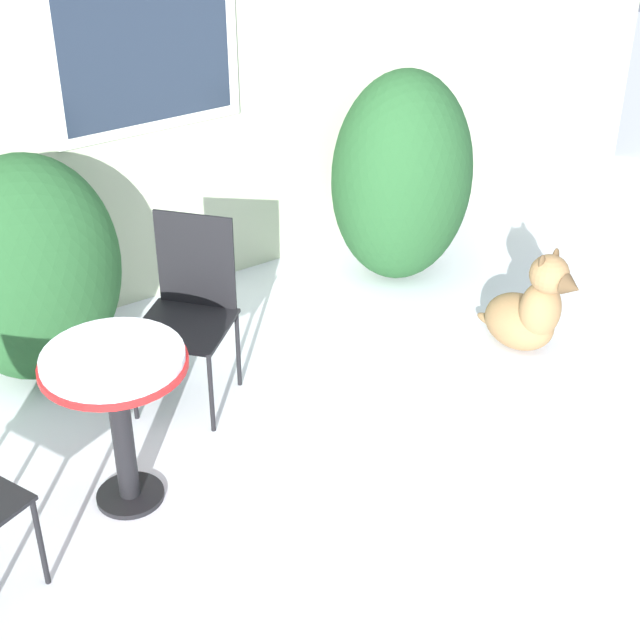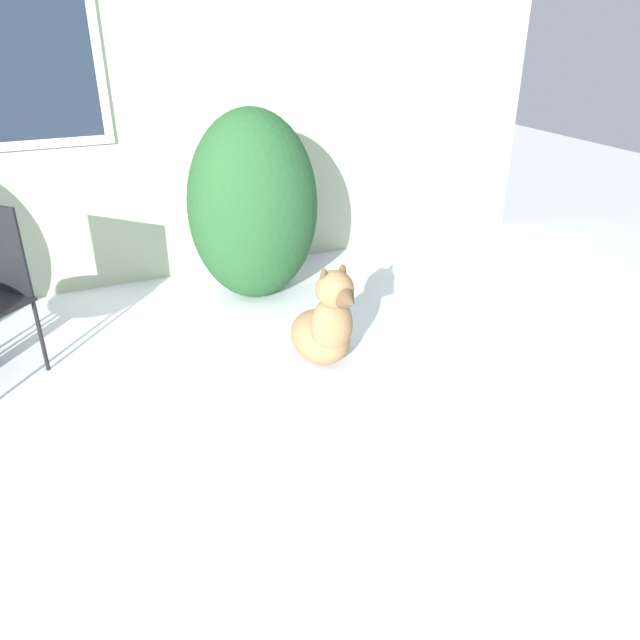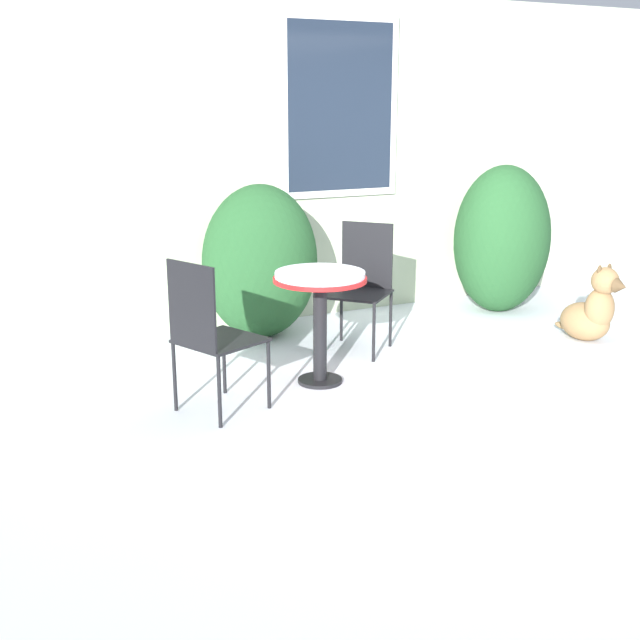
# 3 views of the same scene
# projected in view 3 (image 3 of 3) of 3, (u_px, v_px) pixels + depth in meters

# --- Properties ---
(ground_plane) EXTENTS (16.00, 16.00, 0.00)m
(ground_plane) POSITION_uv_depth(u_px,v_px,m) (495.00, 382.00, 5.59)
(ground_plane) COLOR white
(house_wall) EXTENTS (8.00, 0.10, 2.79)m
(house_wall) POSITION_uv_depth(u_px,v_px,m) (348.00, 156.00, 7.11)
(house_wall) COLOR #B2BC9E
(house_wall) RESTS_ON ground_plane
(shrub_left) EXTENTS (0.96, 0.76, 1.26)m
(shrub_left) POSITION_uv_depth(u_px,v_px,m) (260.00, 262.00, 6.49)
(shrub_left) COLOR #235128
(shrub_left) RESTS_ON ground_plane
(shrub_middle) EXTENTS (0.92, 0.79, 1.34)m
(shrub_middle) POSITION_uv_depth(u_px,v_px,m) (502.00, 239.00, 7.29)
(shrub_middle) COLOR #235128
(shrub_middle) RESTS_ON ground_plane
(patio_table) EXTENTS (0.63, 0.63, 0.79)m
(patio_table) POSITION_uv_depth(u_px,v_px,m) (320.00, 294.00, 5.41)
(patio_table) COLOR black
(patio_table) RESTS_ON ground_plane
(patio_chair_near_table) EXTENTS (0.64, 0.64, 0.98)m
(patio_chair_near_table) POSITION_uv_depth(u_px,v_px,m) (361.00, 282.00, 6.22)
(patio_chair_near_table) COLOR black
(patio_chair_near_table) RESTS_ON ground_plane
(patio_chair_far_side) EXTENTS (0.59, 0.59, 0.98)m
(patio_chair_far_side) POSITION_uv_depth(u_px,v_px,m) (209.00, 331.00, 4.89)
(patio_chair_far_side) COLOR black
(patio_chair_far_side) RESTS_ON ground_plane
(dog) EXTENTS (0.38, 0.66, 0.65)m
(dog) POSITION_uv_depth(u_px,v_px,m) (592.00, 312.00, 6.45)
(dog) COLOR #937047
(dog) RESTS_ON ground_plane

